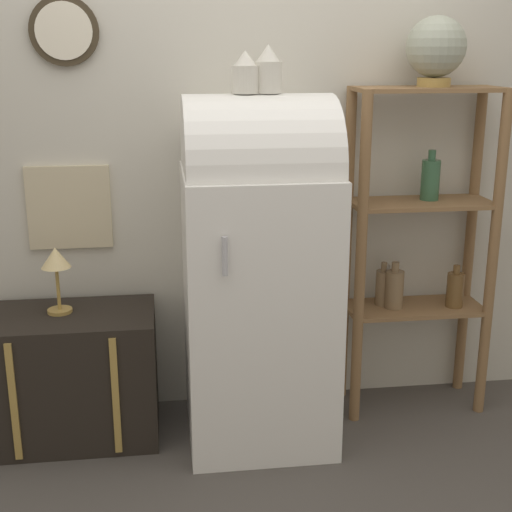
% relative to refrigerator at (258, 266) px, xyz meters
% --- Properties ---
extents(ground_plane, '(12.00, 12.00, 0.00)m').
position_rel_refrigerator_xyz_m(ground_plane, '(0.00, -0.21, -0.81)').
color(ground_plane, '#4C4742').
extents(wall_back, '(7.00, 0.09, 2.70)m').
position_rel_refrigerator_xyz_m(wall_back, '(-0.01, 0.36, 0.54)').
color(wall_back, beige).
rests_on(wall_back, ground_plane).
extents(refrigerator, '(0.65, 0.71, 1.56)m').
position_rel_refrigerator_xyz_m(refrigerator, '(0.00, 0.00, 0.00)').
color(refrigerator, white).
rests_on(refrigerator, ground_plane).
extents(suitcase_trunk, '(0.77, 0.47, 0.60)m').
position_rel_refrigerator_xyz_m(suitcase_trunk, '(-0.85, 0.07, -0.51)').
color(suitcase_trunk, black).
rests_on(suitcase_trunk, ground_plane).
extents(shelf_unit, '(0.69, 0.31, 1.57)m').
position_rel_refrigerator_xyz_m(shelf_unit, '(0.79, 0.16, 0.05)').
color(shelf_unit, olive).
rests_on(shelf_unit, ground_plane).
extents(globe, '(0.27, 0.27, 0.31)m').
position_rel_refrigerator_xyz_m(globe, '(0.82, 0.16, 0.93)').
color(globe, '#AD8942').
rests_on(globe, shelf_unit).
extents(vase_left, '(0.11, 0.11, 0.17)m').
position_rel_refrigerator_xyz_m(vase_left, '(-0.05, -0.00, 0.83)').
color(vase_left, beige).
rests_on(vase_left, refrigerator).
extents(vase_center, '(0.12, 0.12, 0.20)m').
position_rel_refrigerator_xyz_m(vase_center, '(0.04, 0.01, 0.84)').
color(vase_center, beige).
rests_on(vase_center, refrigerator).
extents(desk_lamp, '(0.13, 0.13, 0.30)m').
position_rel_refrigerator_xyz_m(desk_lamp, '(-0.88, 0.10, 0.01)').
color(desk_lamp, '#AD8942').
rests_on(desk_lamp, suitcase_trunk).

